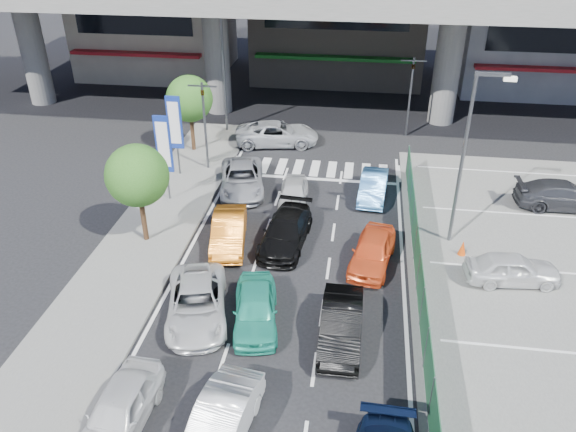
% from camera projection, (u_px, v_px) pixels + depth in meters
% --- Properties ---
extents(ground, '(120.00, 120.00, 0.00)m').
position_uv_depth(ground, '(282.00, 309.00, 21.99)').
color(ground, black).
rests_on(ground, ground).
extents(parking_lot, '(12.00, 28.00, 0.06)m').
position_uv_depth(parking_lot, '(562.00, 302.00, 22.33)').
color(parking_lot, '#5C5C59').
rests_on(parking_lot, ground).
extents(sidewalk_left, '(4.00, 30.00, 0.12)m').
position_uv_depth(sidewalk_left, '(147.00, 240.00, 26.24)').
color(sidewalk_left, '#5C5C59').
rests_on(sidewalk_left, ground).
extents(fence_run, '(0.16, 22.00, 1.80)m').
position_uv_depth(fence_run, '(420.00, 287.00, 21.74)').
color(fence_run, '#1C5130').
rests_on(fence_run, ground).
extents(building_east, '(12.00, 10.90, 12.00)m').
position_uv_depth(building_east, '(542.00, 11.00, 44.38)').
color(building_east, gray).
rests_on(building_east, ground).
extents(traffic_light_left, '(1.60, 1.24, 5.20)m').
position_uv_depth(traffic_light_left, '(203.00, 105.00, 31.04)').
color(traffic_light_left, '#595B60').
rests_on(traffic_light_left, ground).
extents(traffic_light_right, '(1.60, 1.24, 5.20)m').
position_uv_depth(traffic_light_right, '(412.00, 77.00, 35.60)').
color(traffic_light_right, '#595B60').
rests_on(traffic_light_right, ground).
extents(street_lamp_right, '(1.65, 0.22, 8.00)m').
position_uv_depth(street_lamp_right, '(469.00, 147.00, 23.85)').
color(street_lamp_right, '#595B60').
rests_on(street_lamp_right, ground).
extents(street_lamp_left, '(1.65, 0.22, 8.00)m').
position_uv_depth(street_lamp_left, '(226.00, 61.00, 35.78)').
color(street_lamp_left, '#595B60').
rests_on(street_lamp_left, ground).
extents(signboard_near, '(0.80, 0.14, 4.70)m').
position_uv_depth(signboard_near, '(164.00, 147.00, 28.17)').
color(signboard_near, '#595B60').
rests_on(signboard_near, ground).
extents(signboard_far, '(0.80, 0.14, 4.70)m').
position_uv_depth(signboard_far, '(175.00, 125.00, 30.79)').
color(signboard_far, '#595B60').
rests_on(signboard_far, ground).
extents(tree_near, '(2.80, 2.80, 4.80)m').
position_uv_depth(tree_near, '(137.00, 176.00, 24.57)').
color(tree_near, '#382314').
rests_on(tree_near, ground).
extents(tree_far, '(2.80, 2.80, 4.80)m').
position_uv_depth(tree_far, '(190.00, 99.00, 33.65)').
color(tree_far, '#382314').
rests_on(tree_far, ground).
extents(van_white_back_left, '(1.82, 4.12, 1.38)m').
position_uv_depth(van_white_back_left, '(119.00, 411.00, 16.82)').
color(van_white_back_left, silver).
rests_on(van_white_back_left, ground).
extents(hatch_white_back_mid, '(2.04, 4.35, 1.38)m').
position_uv_depth(hatch_white_back_mid, '(220.00, 424.00, 16.40)').
color(hatch_white_back_mid, white).
rests_on(hatch_white_back_mid, ground).
extents(sedan_white_mid_left, '(3.32, 5.16, 1.32)m').
position_uv_depth(sedan_white_mid_left, '(197.00, 303.00, 21.27)').
color(sedan_white_mid_left, silver).
rests_on(sedan_white_mid_left, ground).
extents(taxi_teal_mid, '(2.30, 4.24, 1.37)m').
position_uv_depth(taxi_teal_mid, '(255.00, 308.00, 20.97)').
color(taxi_teal_mid, teal).
rests_on(taxi_teal_mid, ground).
extents(hatch_black_mid_right, '(1.47, 4.19, 1.38)m').
position_uv_depth(hatch_black_mid_right, '(341.00, 325.00, 20.15)').
color(hatch_black_mid_right, black).
rests_on(hatch_black_mid_right, ground).
extents(taxi_orange_left, '(2.11, 4.37, 1.38)m').
position_uv_depth(taxi_orange_left, '(229.00, 231.00, 25.69)').
color(taxi_orange_left, orange).
rests_on(taxi_orange_left, ground).
extents(sedan_black_mid, '(2.29, 4.81, 1.35)m').
position_uv_depth(sedan_black_mid, '(286.00, 232.00, 25.70)').
color(sedan_black_mid, black).
rests_on(sedan_black_mid, ground).
extents(taxi_orange_right, '(2.32, 4.27, 1.38)m').
position_uv_depth(taxi_orange_right, '(372.00, 251.00, 24.30)').
color(taxi_orange_right, '#E65121').
rests_on(taxi_orange_right, ground).
extents(wagon_silver_front_left, '(3.29, 5.34, 1.38)m').
position_uv_depth(wagon_silver_front_left, '(242.00, 179.00, 30.37)').
color(wagon_silver_front_left, '#95969C').
rests_on(wagon_silver_front_left, ground).
extents(sedan_white_front_mid, '(1.64, 3.66, 1.22)m').
position_uv_depth(sedan_white_front_mid, '(293.00, 193.00, 29.11)').
color(sedan_white_front_mid, silver).
rests_on(sedan_white_front_mid, ground).
extents(kei_truck_front_right, '(1.63, 3.96, 1.27)m').
position_uv_depth(kei_truck_front_right, '(373.00, 187.00, 29.69)').
color(kei_truck_front_right, '#529BE9').
rests_on(kei_truck_front_right, ground).
extents(crossing_wagon_silver, '(5.62, 3.31, 1.47)m').
position_uv_depth(crossing_wagon_silver, '(277.00, 134.00, 35.91)').
color(crossing_wagon_silver, '#B8BBC0').
rests_on(crossing_wagon_silver, ground).
extents(parked_sedan_white, '(3.96, 1.92, 1.30)m').
position_uv_depth(parked_sedan_white, '(512.00, 269.00, 23.12)').
color(parked_sedan_white, silver).
rests_on(parked_sedan_white, parking_lot).
extents(parked_sedan_dgrey, '(4.84, 2.10, 1.39)m').
position_uv_depth(parked_sedan_dgrey, '(563.00, 195.00, 28.60)').
color(parked_sedan_dgrey, '#2F3035').
rests_on(parked_sedan_dgrey, parking_lot).
extents(traffic_cone, '(0.40, 0.40, 0.70)m').
position_uv_depth(traffic_cone, '(462.00, 248.00, 25.02)').
color(traffic_cone, '#D0430B').
rests_on(traffic_cone, parking_lot).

